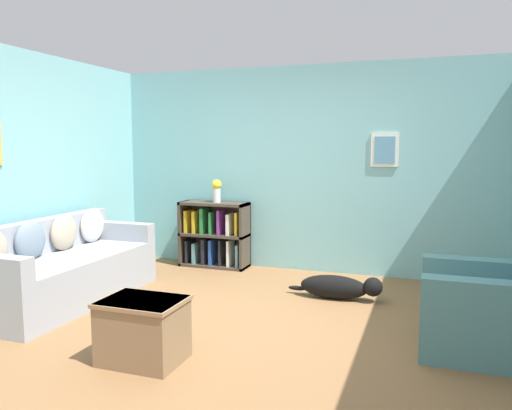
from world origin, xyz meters
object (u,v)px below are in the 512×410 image
object	(u,v)px
couch	(63,269)
coffee_table	(143,329)
recliner_chair	(490,308)
bookshelf	(215,235)
vase	(217,190)
dog	(339,287)

from	to	relation	value
couch	coffee_table	xyz separation A→B (m)	(1.57, -0.99, -0.08)
recliner_chair	coffee_table	world-z (taller)	recliner_chair
bookshelf	recliner_chair	bearing A→B (deg)	-30.12
couch	vase	distance (m)	2.21
dog	vase	size ratio (longest dim) A/B	3.36
coffee_table	dog	distance (m)	2.29
bookshelf	vase	xyz separation A→B (m)	(0.05, -0.02, 0.62)
recliner_chair	vase	size ratio (longest dim) A/B	3.27
coffee_table	couch	bearing A→B (deg)	147.76
bookshelf	dog	size ratio (longest dim) A/B	0.90
recliner_chair	vase	world-z (taller)	vase
couch	bookshelf	distance (m)	2.09
coffee_table	recliner_chair	bearing A→B (deg)	23.54
couch	dog	distance (m)	2.87
recliner_chair	vase	distance (m)	3.67
recliner_chair	dog	distance (m)	1.64
couch	recliner_chair	world-z (taller)	recliner_chair
couch	recliner_chair	size ratio (longest dim) A/B	2.10
recliner_chair	bookshelf	bearing A→B (deg)	149.88
bookshelf	vase	world-z (taller)	vase
bookshelf	coffee_table	size ratio (longest dim) A/B	1.50
couch	vase	bearing A→B (deg)	64.56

